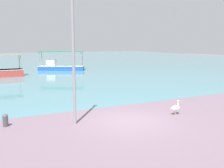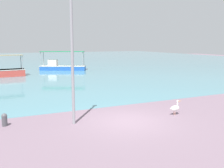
{
  "view_description": "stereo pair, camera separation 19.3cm",
  "coord_description": "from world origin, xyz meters",
  "px_view_note": "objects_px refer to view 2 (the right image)",
  "views": [
    {
      "loc": [
        -5.89,
        -10.59,
        3.91
      ],
      "look_at": [
        1.38,
        4.94,
        1.06
      ],
      "focal_mm": 40.0,
      "sensor_mm": 36.0,
      "label": 1
    },
    {
      "loc": [
        -5.72,
        -10.67,
        3.91
      ],
      "look_at": [
        1.38,
        4.94,
        1.06
      ],
      "focal_mm": 40.0,
      "sensor_mm": 36.0,
      "label": 2
    }
  ],
  "objects_px": {
    "mooring_bollard": "(4,119)",
    "lamp_post": "(72,49)",
    "fishing_boat_center": "(62,66)",
    "pelican": "(175,108)"
  },
  "relations": [
    {
      "from": "fishing_boat_center",
      "to": "lamp_post",
      "type": "distance_m",
      "value": 24.85
    },
    {
      "from": "fishing_boat_center",
      "to": "mooring_bollard",
      "type": "relative_size",
      "value": 10.47
    },
    {
      "from": "pelican",
      "to": "lamp_post",
      "type": "relative_size",
      "value": 0.12
    },
    {
      "from": "fishing_boat_center",
      "to": "mooring_bollard",
      "type": "bearing_deg",
      "value": -109.42
    },
    {
      "from": "pelican",
      "to": "fishing_boat_center",
      "type": "bearing_deg",
      "value": 90.97
    },
    {
      "from": "mooring_bollard",
      "to": "lamp_post",
      "type": "bearing_deg",
      "value": -18.54
    },
    {
      "from": "lamp_post",
      "to": "mooring_bollard",
      "type": "distance_m",
      "value": 4.63
    },
    {
      "from": "fishing_boat_center",
      "to": "lamp_post",
      "type": "bearing_deg",
      "value": -101.83
    },
    {
      "from": "pelican",
      "to": "mooring_bollard",
      "type": "height_order",
      "value": "pelican"
    },
    {
      "from": "pelican",
      "to": "lamp_post",
      "type": "distance_m",
      "value": 6.42
    }
  ]
}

